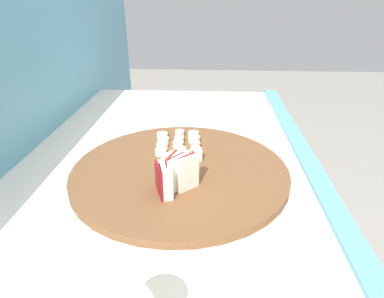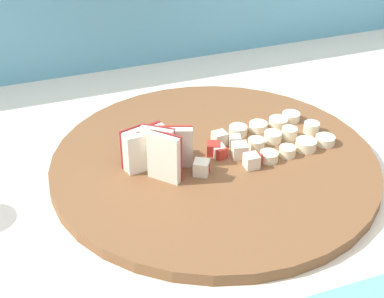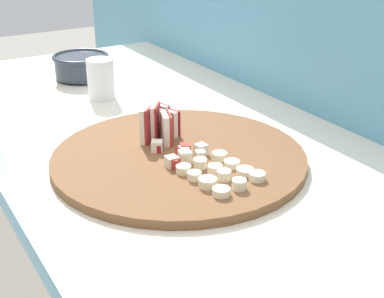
{
  "view_description": "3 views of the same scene",
  "coord_description": "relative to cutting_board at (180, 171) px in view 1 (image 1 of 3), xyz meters",
  "views": [
    {
      "loc": [
        -0.47,
        -0.09,
        1.21
      ],
      "look_at": [
        0.13,
        -0.06,
        0.91
      ],
      "focal_mm": 30.63,
      "sensor_mm": 36.0,
      "label": 1
    },
    {
      "loc": [
        -0.15,
        -0.64,
        1.31
      ],
      "look_at": [
        0.08,
        -0.04,
        0.9
      ],
      "focal_mm": 54.82,
      "sensor_mm": 36.0,
      "label": 2
    },
    {
      "loc": [
        0.87,
        -0.46,
        1.28
      ],
      "look_at": [
        0.13,
        -0.02,
        0.89
      ],
      "focal_mm": 51.32,
      "sensor_mm": 36.0,
      "label": 3
    }
  ],
  "objects": [
    {
      "name": "tile_backsplash",
      "position": [
        -0.11,
        0.38,
        -0.26
      ],
      "size": [
        2.4,
        0.04,
        1.22
      ],
      "primitive_type": "cube",
      "color": "#5BA3C1",
      "rests_on": "ground"
    },
    {
      "name": "banana_slice_rows",
      "position": [
        0.11,
        0.01,
        0.01
      ],
      "size": [
        0.13,
        0.11,
        0.02
      ],
      "color": "beige",
      "rests_on": "cutting_board"
    },
    {
      "name": "cutting_board",
      "position": [
        0.0,
        0.0,
        0.0
      ],
      "size": [
        0.44,
        0.44,
        0.02
      ],
      "primitive_type": "cylinder",
      "color": "brown",
      "rests_on": "tiled_countertop"
    },
    {
      "name": "apple_wedge_fan",
      "position": [
        -0.08,
        0.0,
        0.04
      ],
      "size": [
        0.09,
        0.08,
        0.07
      ],
      "color": "#A32323",
      "rests_on": "cutting_board"
    },
    {
      "name": "apple_dice_pile",
      "position": [
        0.02,
        -0.01,
        0.02
      ],
      "size": [
        0.1,
        0.08,
        0.02
      ],
      "color": "white",
      "rests_on": "cutting_board"
    }
  ]
}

